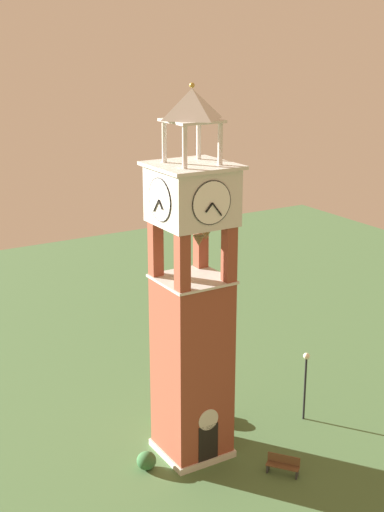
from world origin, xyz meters
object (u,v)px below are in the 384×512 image
lamp_post (306,374)px  trash_bin (204,407)px  clock_tower (192,314)px  park_bench (283,465)px

lamp_post → trash_bin: bearing=142.6°
lamp_post → trash_bin: 5.99m
clock_tower → park_bench: 8.54m
trash_bin → clock_tower: bearing=-131.2°
lamp_post → trash_bin: lamp_post is taller
park_bench → trash_bin: bearing=91.7°
park_bench → lamp_post: bearing=40.1°
clock_tower → park_bench: size_ratio=11.99×
park_bench → lamp_post: size_ratio=0.39×
park_bench → lamp_post: lamp_post is taller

